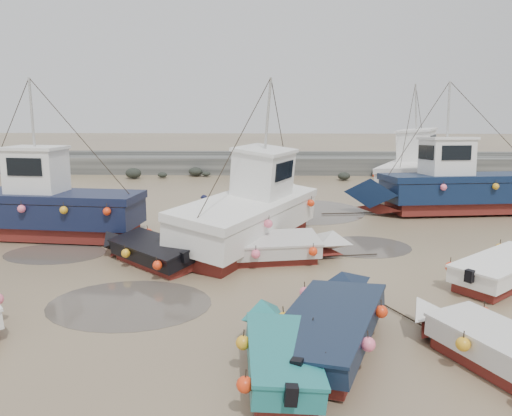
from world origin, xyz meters
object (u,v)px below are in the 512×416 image
at_px(dinghy_1, 334,321).
at_px(cabin_boat_2, 454,186).
at_px(dinghy_2, 278,349).
at_px(cabin_boat_3, 418,169).
at_px(person, 204,232).
at_px(dinghy_5, 276,245).
at_px(cabin_boat_0, 45,204).
at_px(cabin_boat_1, 253,209).
at_px(dinghy_6, 492,341).
at_px(dinghy_4, 149,247).
at_px(dinghy_3, 509,265).

height_order(dinghy_1, cabin_boat_2, cabin_boat_2).
distance_m(dinghy_2, cabin_boat_3, 21.77).
bearing_deg(cabin_boat_3, person, -112.48).
xyz_separation_m(cabin_boat_2, person, (-11.68, -3.81, -1.31)).
bearing_deg(dinghy_5, cabin_boat_0, -115.32).
height_order(cabin_boat_0, cabin_boat_1, same).
xyz_separation_m(cabin_boat_3, person, (-11.47, -9.15, -1.36)).
xyz_separation_m(dinghy_1, cabin_boat_1, (-2.09, 7.98, 0.79)).
bearing_deg(dinghy_1, dinghy_6, 5.23).
relative_size(dinghy_2, cabin_boat_3, 0.57).
distance_m(dinghy_1, dinghy_2, 1.92).
bearing_deg(dinghy_6, person, 97.46).
bearing_deg(cabin_boat_0, dinghy_4, -115.86).
relative_size(dinghy_2, cabin_boat_2, 0.46).
distance_m(dinghy_5, dinghy_6, 8.11).
bearing_deg(cabin_boat_2, cabin_boat_1, 112.58).
relative_size(cabin_boat_0, person, 6.03).
relative_size(dinghy_3, dinghy_6, 1.02).
relative_size(cabin_boat_2, cabin_boat_3, 1.24).
bearing_deg(cabin_boat_3, cabin_boat_2, -58.82).
distance_m(cabin_boat_1, cabin_boat_3, 14.15).
height_order(dinghy_5, cabin_boat_1, cabin_boat_1).
bearing_deg(dinghy_2, dinghy_3, 32.82).
distance_m(dinghy_1, dinghy_3, 7.10).
relative_size(dinghy_4, cabin_boat_3, 0.51).
distance_m(dinghy_5, cabin_boat_2, 11.47).
relative_size(dinghy_6, cabin_boat_1, 0.52).
bearing_deg(dinghy_3, cabin_boat_1, -156.30).
bearing_deg(dinghy_5, dinghy_1, 2.57).
height_order(dinghy_1, dinghy_4, same).
bearing_deg(person, cabin_boat_2, -177.36).
distance_m(cabin_boat_3, person, 14.73).
height_order(dinghy_2, cabin_boat_1, cabin_boat_1).
bearing_deg(dinghy_3, dinghy_6, -68.08).
relative_size(dinghy_5, cabin_boat_3, 0.66).
xyz_separation_m(cabin_boat_0, cabin_boat_2, (17.89, 4.81, -0.05)).
bearing_deg(cabin_boat_2, dinghy_4, 114.51).
xyz_separation_m(dinghy_4, cabin_boat_2, (13.07, 7.79, 0.75)).
height_order(dinghy_6, cabin_boat_1, cabin_boat_1).
relative_size(dinghy_1, cabin_boat_2, 0.58).
bearing_deg(dinghy_6, dinghy_3, 33.57).
distance_m(dinghy_2, dinghy_5, 7.24).
bearing_deg(cabin_boat_0, cabin_boat_2, -69.09).
height_order(dinghy_3, person, dinghy_3).
distance_m(dinghy_3, cabin_boat_0, 16.90).
xyz_separation_m(dinghy_4, cabin_boat_0, (-4.82, 2.98, 0.81)).
height_order(dinghy_3, dinghy_4, same).
distance_m(cabin_boat_0, cabin_boat_3, 20.39).
bearing_deg(dinghy_1, person, 135.20).
xyz_separation_m(dinghy_2, person, (-2.88, 10.84, -0.57)).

